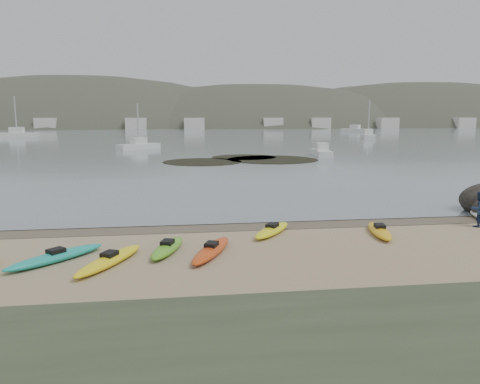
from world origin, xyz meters
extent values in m
plane|color=tan|center=(0.00, 0.00, 0.00)|extent=(600.00, 600.00, 0.00)
plane|color=brown|center=(0.00, -0.30, 0.00)|extent=(60.00, 60.00, 0.00)
plane|color=slate|center=(0.00, 300.00, 0.01)|extent=(1200.00, 1200.00, 0.00)
ellipsoid|color=yellow|center=(5.55, -2.78, 0.17)|extent=(1.26, 3.08, 0.34)
ellipsoid|color=#5CB524|center=(-3.26, -4.13, 0.17)|extent=(1.56, 3.04, 0.34)
ellipsoid|color=teal|center=(-7.04, -4.72, 0.17)|extent=(3.12, 3.23, 0.34)
ellipsoid|color=#D14312|center=(-1.68, -4.65, 0.17)|extent=(2.05, 3.57, 0.34)
ellipsoid|color=#F9F815|center=(1.09, -2.05, 0.17)|extent=(2.35, 2.91, 0.34)
ellipsoid|color=yellow|center=(-5.17, -5.35, 0.17)|extent=(2.30, 3.67, 0.34)
imported|color=navy|center=(10.58, -2.00, 0.81)|extent=(0.83, 0.67, 1.61)
cylinder|color=black|center=(-0.06, 28.86, 0.03)|extent=(8.46, 8.46, 0.04)
cylinder|color=black|center=(7.90, 30.46, 0.03)|extent=(10.28, 10.28, 0.04)
cylinder|color=black|center=(5.12, 33.67, 0.03)|extent=(7.64, 7.64, 0.04)
cube|color=silver|center=(-8.17, 48.82, 0.46)|extent=(6.21, 5.55, 0.91)
cube|color=silver|center=(14.85, 34.31, 0.43)|extent=(2.53, 6.27, 0.85)
cube|color=silver|center=(37.49, 73.60, 0.55)|extent=(4.45, 8.19, 1.10)
cube|color=silver|center=(-37.68, 89.30, 0.62)|extent=(8.90, 2.74, 1.24)
cube|color=silver|center=(49.58, 111.52, 0.57)|extent=(7.21, 7.62, 1.15)
ellipsoid|color=#384235|center=(-45.00, 195.00, -18.00)|extent=(220.00, 120.00, 80.00)
ellipsoid|color=#384235|center=(35.00, 190.00, -15.30)|extent=(200.00, 110.00, 68.00)
ellipsoid|color=#384235|center=(120.00, 200.00, -17.10)|extent=(230.00, 130.00, 76.00)
cube|color=beige|center=(-42.00, 145.00, 2.00)|extent=(7.00, 5.00, 4.00)
cube|color=beige|center=(-18.00, 145.00, 2.00)|extent=(7.00, 5.00, 4.00)
cube|color=beige|center=(6.00, 145.00, 2.00)|extent=(7.00, 5.00, 4.00)
cube|color=beige|center=(30.00, 145.00, 2.00)|extent=(7.00, 5.00, 4.00)
cube|color=beige|center=(54.00, 145.00, 2.00)|extent=(7.00, 5.00, 4.00)
cube|color=beige|center=(78.00, 145.00, 2.00)|extent=(7.00, 5.00, 4.00)
cube|color=beige|center=(102.00, 145.00, 2.00)|extent=(7.00, 5.00, 4.00)
camera|label=1|loc=(-2.90, -20.94, 4.99)|focal=35.00mm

